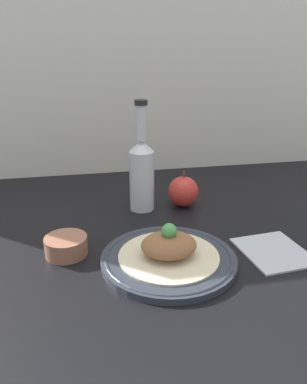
# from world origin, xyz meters

# --- Properties ---
(ground_plane) EXTENTS (1.80, 1.10, 0.04)m
(ground_plane) POSITION_xyz_m (0.00, 0.00, -0.02)
(ground_plane) COLOR black
(wall_backsplash) EXTENTS (1.80, 0.03, 0.80)m
(wall_backsplash) POSITION_xyz_m (0.00, 0.54, 0.40)
(wall_backsplash) COLOR silver
(wall_backsplash) RESTS_ON ground_plane
(plate) EXTENTS (0.27, 0.27, 0.02)m
(plate) POSITION_xyz_m (-0.02, -0.07, 0.01)
(plate) COLOR #2D333D
(plate) RESTS_ON ground_plane
(plated_food) EXTENTS (0.20, 0.20, 0.07)m
(plated_food) POSITION_xyz_m (-0.02, -0.07, 0.03)
(plated_food) COLOR beige
(plated_food) RESTS_ON plate
(cider_bottle) EXTENTS (0.06, 0.06, 0.28)m
(cider_bottle) POSITION_xyz_m (-0.03, 0.20, 0.10)
(cider_bottle) COLOR silver
(cider_bottle) RESTS_ON ground_plane
(apple) EXTENTS (0.08, 0.08, 0.10)m
(apple) POSITION_xyz_m (0.08, 0.20, 0.04)
(apple) COLOR red
(apple) RESTS_ON ground_plane
(napkin) EXTENTS (0.14, 0.16, 0.01)m
(napkin) POSITION_xyz_m (0.20, -0.08, 0.00)
(napkin) COLOR #B7BCC6
(napkin) RESTS_ON ground_plane
(dipping_bowl) EXTENTS (0.09, 0.09, 0.04)m
(dipping_bowl) POSITION_xyz_m (-0.22, 0.00, 0.02)
(dipping_bowl) COLOR #996047
(dipping_bowl) RESTS_ON ground_plane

